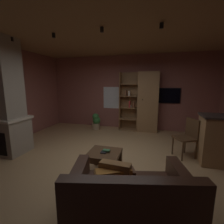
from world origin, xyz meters
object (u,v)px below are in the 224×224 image
at_px(stone_fireplace, 4,103).
at_px(dining_chair, 188,135).
at_px(potted_floor_plant, 96,122).
at_px(bookshelf_cabinet, 145,102).
at_px(table_book_0, 104,152).
at_px(coffee_table, 104,156).
at_px(wall_mounted_tv, 166,96).
at_px(table_book_1, 106,150).
at_px(leather_couch, 128,202).

height_order(stone_fireplace, dining_chair, stone_fireplace).
height_order(stone_fireplace, potted_floor_plant, stone_fireplace).
xyz_separation_m(bookshelf_cabinet, table_book_0, (-0.58, -3.09, -0.62)).
distance_m(coffee_table, wall_mounted_tv, 3.64).
xyz_separation_m(bookshelf_cabinet, coffee_table, (-0.57, -3.06, -0.72)).
bearing_deg(table_book_1, dining_chair, 35.85).
height_order(stone_fireplace, coffee_table, stone_fireplace).
xyz_separation_m(table_book_1, wall_mounted_tv, (1.24, 3.26, 0.84)).
bearing_deg(coffee_table, bookshelf_cabinet, 79.40).
distance_m(bookshelf_cabinet, coffee_table, 3.20).
height_order(coffee_table, table_book_0, table_book_0).
bearing_deg(potted_floor_plant, dining_chair, -27.98).
bearing_deg(table_book_1, wall_mounted_tv, 69.18).
bearing_deg(table_book_0, wall_mounted_tv, 68.75).
bearing_deg(wall_mounted_tv, dining_chair, -78.77).
relative_size(coffee_table, wall_mounted_tv, 0.63).
bearing_deg(coffee_table, leather_couch, -57.84).
xyz_separation_m(coffee_table, wall_mounted_tv, (1.28, 3.27, 0.97)).
relative_size(leather_couch, table_book_1, 12.11).
relative_size(stone_fireplace, table_book_1, 20.75).
bearing_deg(leather_couch, wall_mounted_tv, 81.43).
xyz_separation_m(coffee_table, potted_floor_plant, (-1.22, 2.75, -0.03)).
height_order(table_book_0, table_book_1, table_book_1).
xyz_separation_m(dining_chair, wall_mounted_tv, (-0.41, 2.07, 0.78)).
bearing_deg(stone_fireplace, leather_couch, -21.34).
distance_m(coffee_table, dining_chair, 2.08).
relative_size(stone_fireplace, dining_chair, 3.03).
relative_size(dining_chair, potted_floor_plant, 1.46).
relative_size(coffee_table, dining_chair, 0.66).
height_order(bookshelf_cabinet, table_book_1, bookshelf_cabinet).
height_order(table_book_0, wall_mounted_tv, wall_mounted_tv).
bearing_deg(leather_couch, table_book_0, 123.07).
distance_m(table_book_1, dining_chair, 2.04).
bearing_deg(bookshelf_cabinet, potted_floor_plant, -170.15).
bearing_deg(dining_chair, table_book_0, -143.94).
bearing_deg(table_book_0, bookshelf_cabinet, 79.42).
distance_m(leather_couch, table_book_0, 1.18).
relative_size(table_book_0, wall_mounted_tv, 0.11).
relative_size(stone_fireplace, table_book_0, 26.08).
bearing_deg(stone_fireplace, bookshelf_cabinet, 40.87).
height_order(stone_fireplace, wall_mounted_tv, stone_fireplace).
relative_size(table_book_1, dining_chair, 0.15).
relative_size(table_book_0, potted_floor_plant, 0.17).
relative_size(stone_fireplace, wall_mounted_tv, 2.89).
xyz_separation_m(table_book_0, table_book_1, (0.04, 0.04, 0.02)).
distance_m(bookshelf_cabinet, potted_floor_plant, 1.97).
bearing_deg(table_book_1, table_book_0, -136.71).
bearing_deg(leather_couch, stone_fireplace, 158.66).
height_order(stone_fireplace, bookshelf_cabinet, stone_fireplace).
distance_m(stone_fireplace, wall_mounted_tv, 4.94).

